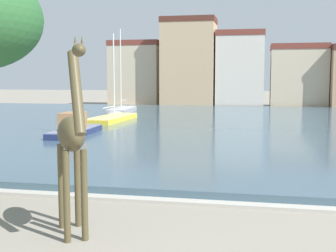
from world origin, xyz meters
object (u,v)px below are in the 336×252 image
Objects in this scene: giraffe_statue at (72,138)px; sailboat_yellow at (115,120)px; sailboat_grey at (121,112)px; sailboat_navy at (77,130)px.

giraffe_statue is 0.57× the size of sailboat_yellow.
giraffe_statue is at bearing -74.35° from sailboat_grey.
sailboat_navy is 0.80× the size of sailboat_yellow.
giraffe_statue is 29.97m from sailboat_yellow.
giraffe_statue is at bearing -73.96° from sailboat_yellow.
sailboat_navy is (2.99, -19.45, 0.16)m from sailboat_grey.
sailboat_grey reaches higher than sailboat_yellow.
giraffe_statue is 0.54× the size of sailboat_grey.
giraffe_statue is at bearing -67.46° from sailboat_navy.
sailboat_grey is 19.68m from sailboat_navy.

